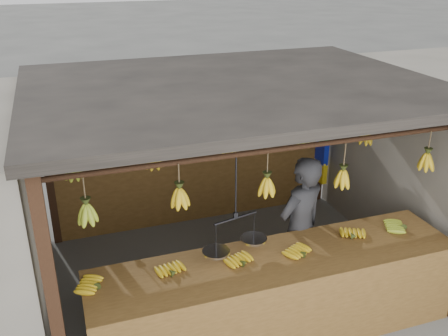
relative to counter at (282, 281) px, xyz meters
name	(u,v)px	position (x,y,z in m)	size (l,w,h in m)	color
ground	(232,273)	(-0.07, 1.23, -0.71)	(80.00, 80.00, 0.00)	#5B5B57
stall	(223,113)	(-0.07, 1.56, 1.26)	(4.30, 3.30, 2.40)	black
counter	(282,281)	(0.00, 0.00, 0.00)	(3.72, 0.85, 0.96)	brown
hanging_bananas	(233,151)	(-0.07, 1.23, 0.92)	(3.62, 2.22, 0.38)	#92A523
balance_scale	(235,240)	(-0.40, 0.23, 0.41)	(0.67, 0.35, 0.95)	black
vendor	(300,229)	(0.51, 0.63, 0.14)	(0.62, 0.41, 1.70)	#262628
bag_bundles	(322,144)	(1.87, 2.58, 0.29)	(0.08, 0.26, 1.20)	red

